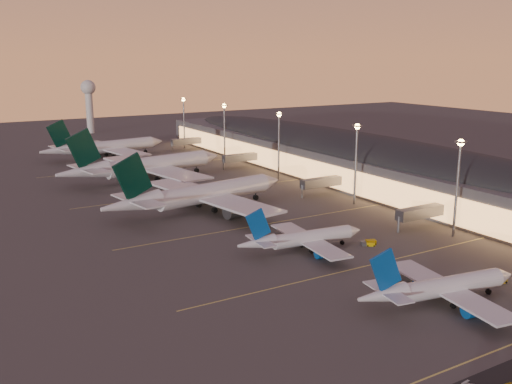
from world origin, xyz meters
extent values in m
plane|color=#3E3C39|center=(0.00, 0.00, 0.00)|extent=(700.00, 700.00, 0.00)
cylinder|color=silver|center=(2.68, -28.11, 3.37)|extent=(22.44, 7.11, 3.77)
cone|color=silver|center=(15.37, -30.08, 3.37)|extent=(4.10, 4.27, 3.77)
cone|color=silver|center=(-13.19, -25.65, 3.84)|extent=(10.45, 5.25, 3.77)
cube|color=silver|center=(1.62, -27.95, 2.71)|extent=(11.21, 32.33, 0.41)
cylinder|color=#0C4A9B|center=(3.39, -21.16, 1.44)|extent=(5.37, 3.56, 2.82)
cylinder|color=#0C4A9B|center=(1.26, -34.95, 1.44)|extent=(5.37, 3.56, 2.82)
cube|color=#0C4A9B|center=(-12.70, -25.73, 8.72)|extent=(6.90, 1.62, 8.17)
cube|color=silver|center=(-11.99, -25.84, 4.41)|extent=(5.28, 11.83, 0.26)
cylinder|color=black|center=(11.86, -29.54, 0.74)|extent=(0.34, 0.34, 1.49)
cylinder|color=black|center=(11.86, -29.54, 0.53)|extent=(1.14, 0.81, 1.05)
cylinder|color=black|center=(1.32, -25.23, 0.74)|extent=(0.34, 0.34, 1.49)
cylinder|color=black|center=(1.32, -25.23, 0.53)|extent=(1.14, 0.81, 1.05)
cylinder|color=black|center=(0.51, -30.44, 0.74)|extent=(0.34, 0.34, 1.49)
cylinder|color=black|center=(0.51, -30.44, 0.53)|extent=(1.14, 0.81, 1.05)
cylinder|color=silver|center=(-2.30, 10.64, 3.18)|extent=(21.14, 5.73, 3.56)
cone|color=silver|center=(9.76, 9.36, 3.18)|extent=(3.72, 3.89, 3.56)
cone|color=silver|center=(-17.38, 12.23, 3.63)|extent=(9.75, 4.53, 3.56)
cube|color=silver|center=(-3.31, 10.74, 2.56)|extent=(9.18, 30.41, 0.39)
cylinder|color=#0C4A9B|center=(-1.95, 17.22, 1.36)|extent=(4.97, 3.15, 2.67)
cylinder|color=#0C4A9B|center=(-3.33, 4.12, 1.36)|extent=(4.97, 3.15, 2.67)
cube|color=#0C4A9B|center=(-16.91, 12.18, 8.23)|extent=(6.53, 1.21, 7.71)
cube|color=silver|center=(-16.24, 12.11, 4.16)|extent=(4.48, 11.07, 0.25)
cylinder|color=black|center=(6.42, 9.72, 0.70)|extent=(0.31, 0.31, 1.40)
cylinder|color=black|center=(6.42, 9.72, 0.50)|extent=(1.06, 0.72, 1.00)
cylinder|color=black|center=(-3.72, 13.29, 0.70)|extent=(0.31, 0.31, 1.40)
cylinder|color=black|center=(-3.72, 13.29, 0.50)|extent=(1.06, 0.72, 1.00)
cylinder|color=black|center=(-4.24, 8.34, 0.70)|extent=(0.31, 0.31, 1.40)
cylinder|color=black|center=(-4.24, 8.34, 0.50)|extent=(1.06, 0.72, 1.00)
cylinder|color=silver|center=(-5.34, 57.88, 5.41)|extent=(40.19, 12.41, 6.01)
cone|color=silver|center=(17.43, 61.64, 5.41)|extent=(7.31, 6.98, 6.01)
cone|color=silver|center=(-33.80, 53.17, 6.16)|extent=(18.69, 8.86, 6.01)
cube|color=silver|center=(-7.24, 57.56, 4.36)|extent=(20.86, 59.20, 0.66)
cylinder|color=slate|center=(-8.06, 70.38, 2.33)|extent=(9.59, 5.91, 4.51)
cylinder|color=slate|center=(-3.89, 45.16, 2.33)|extent=(9.59, 5.91, 4.51)
cube|color=black|center=(-32.91, 53.32, 13.92)|extent=(11.84, 2.82, 13.34)
cube|color=silver|center=(-31.65, 53.53, 7.06)|extent=(9.74, 21.68, 0.42)
cylinder|color=black|center=(11.13, 60.60, 1.20)|extent=(0.55, 0.55, 2.40)
cylinder|color=black|center=(11.13, 60.60, 0.84)|extent=(1.83, 1.31, 1.68)
cylinder|color=black|center=(-9.19, 61.51, 1.20)|extent=(0.55, 0.55, 2.40)
cylinder|color=black|center=(-9.19, 61.51, 0.84)|extent=(1.83, 1.31, 1.68)
cylinder|color=black|center=(-7.81, 53.21, 1.20)|extent=(0.55, 0.55, 2.40)
cylinder|color=black|center=(-7.81, 53.21, 0.84)|extent=(1.83, 1.31, 1.68)
cylinder|color=silver|center=(-3.90, 109.40, 5.78)|extent=(42.95, 13.36, 6.42)
cone|color=silver|center=(20.42, 113.48, 5.78)|extent=(7.82, 7.47, 6.42)
cone|color=silver|center=(-34.30, 104.30, 6.58)|extent=(19.98, 9.51, 6.42)
cube|color=silver|center=(-5.93, 109.06, 4.66)|extent=(22.43, 63.27, 0.71)
cylinder|color=slate|center=(-6.84, 122.76, 2.49)|extent=(10.26, 6.34, 4.82)
cylinder|color=slate|center=(-2.32, 95.82, 2.49)|extent=(10.26, 6.34, 4.82)
cube|color=black|center=(-33.36, 104.46, 14.88)|extent=(12.65, 3.05, 14.25)
cube|color=silver|center=(-32.01, 104.69, 7.55)|extent=(10.45, 23.17, 0.45)
cylinder|color=black|center=(13.69, 112.35, 1.28)|extent=(0.59, 0.59, 2.57)
cylinder|color=black|center=(13.69, 112.35, 0.90)|extent=(1.96, 1.41, 1.80)
cylinder|color=black|center=(-8.02, 113.27, 1.28)|extent=(0.59, 0.59, 2.57)
cylinder|color=black|center=(-8.02, 113.27, 0.90)|extent=(1.96, 1.41, 1.80)
cylinder|color=black|center=(-6.54, 104.40, 1.28)|extent=(0.59, 0.59, 2.57)
cylinder|color=black|center=(-6.54, 104.40, 0.90)|extent=(1.96, 1.41, 1.80)
cylinder|color=silver|center=(-3.07, 166.82, 5.12)|extent=(38.05, 11.75, 5.69)
cone|color=silver|center=(18.49, 170.39, 5.12)|extent=(6.92, 6.60, 5.69)
cone|color=silver|center=(-30.01, 162.37, 5.83)|extent=(17.69, 8.39, 5.69)
cube|color=silver|center=(-4.86, 166.53, 4.12)|extent=(19.75, 56.04, 0.63)
cylinder|color=slate|center=(-5.64, 178.66, 2.20)|extent=(9.08, 5.60, 4.27)
cylinder|color=slate|center=(-1.69, 154.79, 2.20)|extent=(9.08, 5.60, 4.27)
cube|color=black|center=(-29.17, 162.51, 13.18)|extent=(11.21, 2.67, 12.63)
cube|color=silver|center=(-27.97, 162.70, 6.68)|extent=(9.22, 20.52, 0.40)
cylinder|color=black|center=(12.52, 169.40, 1.14)|extent=(0.52, 0.52, 2.28)
cylinder|color=black|center=(12.52, 169.40, 0.80)|extent=(1.73, 1.24, 1.59)
cylinder|color=black|center=(-6.71, 170.26, 1.14)|extent=(0.52, 0.52, 2.28)
cylinder|color=black|center=(-6.71, 170.26, 0.80)|extent=(1.73, 1.24, 1.59)
cylinder|color=black|center=(-5.41, 162.40, 1.14)|extent=(0.52, 0.52, 2.28)
cylinder|color=black|center=(-5.41, 162.40, 0.80)|extent=(1.73, 1.24, 1.59)
cube|color=#4B4B50|center=(62.00, 72.50, 6.00)|extent=(40.00, 255.00, 12.00)
ellipsoid|color=black|center=(62.00, 72.50, 12.00)|extent=(39.00, 253.00, 10.92)
cube|color=#FFAF60|center=(41.80, 72.50, 5.00)|extent=(0.40, 244.80, 8.00)
cube|color=slate|center=(34.00, 10.00, 4.50)|extent=(16.00, 3.20, 3.00)
cylinder|color=gray|center=(26.00, 10.00, 2.20)|extent=(0.70, 0.70, 4.40)
cube|color=slate|center=(34.00, 55.00, 4.50)|extent=(16.00, 3.20, 3.00)
cylinder|color=gray|center=(26.00, 55.00, 2.20)|extent=(0.70, 0.70, 4.40)
cube|color=slate|center=(34.00, 112.00, 4.50)|extent=(16.00, 3.20, 3.00)
cylinder|color=gray|center=(26.00, 112.00, 2.20)|extent=(0.70, 0.70, 4.40)
cube|color=slate|center=(34.00, 168.00, 4.50)|extent=(16.00, 3.20, 3.00)
cylinder|color=gray|center=(26.00, 168.00, 2.20)|extent=(0.70, 0.70, 4.40)
cylinder|color=gray|center=(36.00, 0.00, 12.50)|extent=(0.70, 0.70, 25.00)
cube|color=gray|center=(36.00, 0.00, 25.20)|extent=(2.20, 2.20, 0.50)
sphere|color=#FFBA55|center=(36.00, 0.00, 25.00)|extent=(1.80, 1.80, 1.80)
cylinder|color=gray|center=(36.00, 40.00, 12.50)|extent=(0.70, 0.70, 25.00)
cube|color=gray|center=(36.00, 40.00, 25.20)|extent=(2.20, 2.20, 0.50)
sphere|color=#FFBA55|center=(36.00, 40.00, 25.00)|extent=(1.80, 1.80, 1.80)
cylinder|color=gray|center=(36.00, 85.00, 12.50)|extent=(0.70, 0.70, 25.00)
cube|color=gray|center=(36.00, 85.00, 25.20)|extent=(2.20, 2.20, 0.50)
sphere|color=#FFBA55|center=(36.00, 85.00, 25.00)|extent=(1.80, 1.80, 1.80)
cylinder|color=gray|center=(36.00, 130.00, 12.50)|extent=(0.70, 0.70, 25.00)
cube|color=gray|center=(36.00, 130.00, 25.20)|extent=(2.20, 2.20, 0.50)
sphere|color=#FFBA55|center=(36.00, 130.00, 25.00)|extent=(1.80, 1.80, 1.80)
cylinder|color=gray|center=(36.00, 175.00, 12.50)|extent=(0.70, 0.70, 25.00)
cube|color=gray|center=(36.00, 175.00, 25.20)|extent=(2.20, 2.20, 0.50)
sphere|color=#FFBA55|center=(36.00, 175.00, 25.00)|extent=(1.80, 1.80, 1.80)
cylinder|color=silver|center=(10.00, 260.00, 13.00)|extent=(4.40, 4.40, 26.00)
sphere|color=silver|center=(10.00, 260.00, 28.00)|extent=(9.00, 9.00, 9.00)
cube|color=#D8C659|center=(0.00, -5.00, 0.01)|extent=(90.00, 0.36, 0.00)
cube|color=#D8C659|center=(0.00, 35.00, 0.01)|extent=(90.00, 0.36, 0.00)
cube|color=#D8C659|center=(0.00, 80.00, 0.01)|extent=(90.00, 0.36, 0.00)
cube|color=#D8C659|center=(0.00, 135.00, 0.01)|extent=(90.00, 0.36, 0.00)
cube|color=#C9A501|center=(19.00, -26.87, 0.59)|extent=(2.79, 1.98, 1.18)
cube|color=slate|center=(17.08, -26.58, 0.43)|extent=(1.70, 1.61, 0.86)
cylinder|color=black|center=(20.07, -26.22, 0.24)|extent=(0.50, 0.26, 0.47)
cylinder|color=black|center=(19.83, -27.81, 0.24)|extent=(0.50, 0.26, 0.47)
cylinder|color=black|center=(18.16, -25.93, 0.24)|extent=(0.50, 0.26, 0.47)
cylinder|color=black|center=(17.92, -27.52, 0.24)|extent=(0.50, 0.26, 0.47)
cube|color=#C9A501|center=(12.82, 6.20, 0.57)|extent=(2.89, 2.39, 1.14)
cube|color=slate|center=(11.10, 6.91, 0.42)|extent=(1.86, 1.80, 0.83)
cylinder|color=black|center=(13.98, 6.56, 0.23)|extent=(0.49, 0.35, 0.46)
cylinder|color=black|center=(13.39, 5.12, 0.23)|extent=(0.49, 0.35, 0.46)
cylinder|color=black|center=(12.26, 7.27, 0.23)|extent=(0.49, 0.35, 0.46)
cylinder|color=black|center=(11.66, 5.84, 0.23)|extent=(0.49, 0.35, 0.46)
cube|color=#C9A501|center=(11.93, 5.24, 0.48)|extent=(2.45, 2.25, 0.95)
cube|color=slate|center=(10.64, 6.11, 0.35)|extent=(1.64, 1.62, 0.69)
cylinder|color=black|center=(12.95, 5.34, 0.19)|extent=(0.40, 0.34, 0.38)
cylinder|color=black|center=(12.21, 4.26, 0.19)|extent=(0.40, 0.34, 0.38)
cylinder|color=black|center=(11.65, 6.21, 0.19)|extent=(0.40, 0.34, 0.38)
cylinder|color=black|center=(10.92, 5.14, 0.19)|extent=(0.40, 0.34, 0.38)
camera|label=1|loc=(-82.45, -97.10, 46.34)|focal=40.00mm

